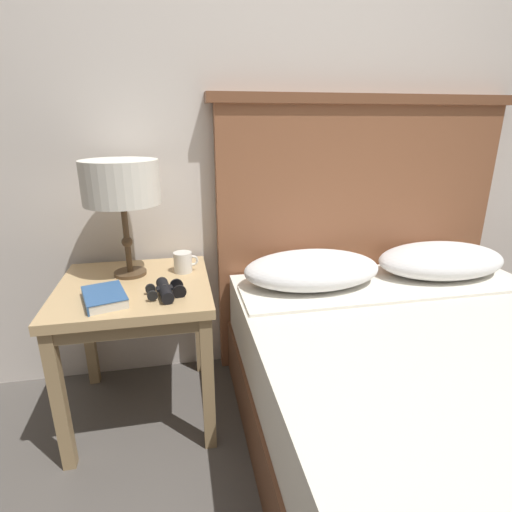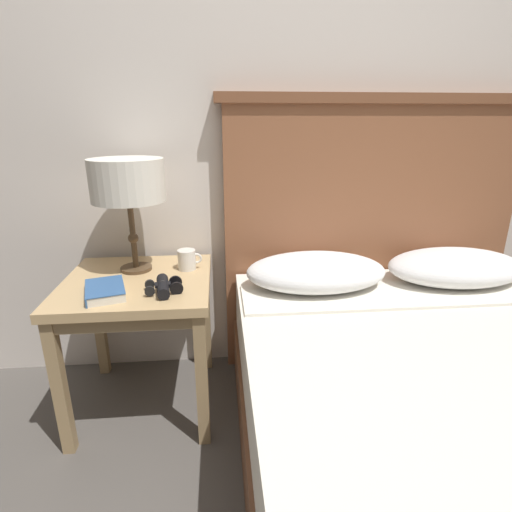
# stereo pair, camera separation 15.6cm
# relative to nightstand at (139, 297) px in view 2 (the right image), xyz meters

# --- Properties ---
(wall_back) EXTENTS (8.00, 0.06, 2.60)m
(wall_back) POSITION_rel_nightstand_xyz_m (0.56, 0.35, 0.79)
(wall_back) COLOR silver
(wall_back) RESTS_ON ground_plane
(nightstand) EXTENTS (0.58, 0.58, 0.59)m
(nightstand) POSITION_rel_nightstand_xyz_m (0.00, 0.00, 0.00)
(nightstand) COLOR tan
(nightstand) RESTS_ON ground_plane
(bed) EXTENTS (1.46, 1.81, 1.31)m
(bed) POSITION_rel_nightstand_xyz_m (1.06, -0.50, -0.21)
(bed) COLOR brown
(bed) RESTS_ON ground_plane
(table_lamp) EXTENTS (0.29, 0.29, 0.46)m
(table_lamp) POSITION_rel_nightstand_xyz_m (-0.02, 0.11, 0.45)
(table_lamp) COLOR #4C3823
(table_lamp) RESTS_ON nightstand
(book_on_nightstand) EXTENTS (0.18, 0.22, 0.04)m
(book_on_nightstand) POSITION_rel_nightstand_xyz_m (-0.09, -0.15, 0.10)
(book_on_nightstand) COLOR silver
(book_on_nightstand) RESTS_ON nightstand
(binoculars_pair) EXTENTS (0.15, 0.16, 0.05)m
(binoculars_pair) POSITION_rel_nightstand_xyz_m (0.12, -0.14, 0.10)
(binoculars_pair) COLOR black
(binoculars_pair) RESTS_ON nightstand
(coffee_mug) EXTENTS (0.10, 0.08, 0.08)m
(coffee_mug) POSITION_rel_nightstand_xyz_m (0.20, 0.10, 0.12)
(coffee_mug) COLOR silver
(coffee_mug) RESTS_ON nightstand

